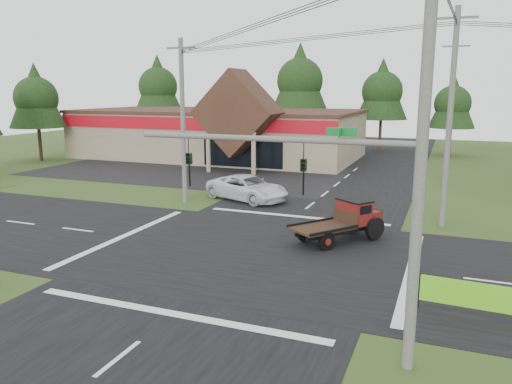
% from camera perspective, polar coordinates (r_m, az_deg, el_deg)
% --- Properties ---
extents(ground, '(120.00, 120.00, 0.00)m').
position_cam_1_polar(ground, '(23.10, -0.43, -6.88)').
color(ground, '#2E3E16').
rests_on(ground, ground).
extents(road_ns, '(12.00, 120.00, 0.02)m').
position_cam_1_polar(road_ns, '(23.09, -0.43, -6.86)').
color(road_ns, black).
rests_on(road_ns, ground).
extents(road_ew, '(120.00, 12.00, 0.02)m').
position_cam_1_polar(road_ew, '(23.09, -0.43, -6.85)').
color(road_ew, black).
rests_on(road_ew, ground).
extents(parking_apron, '(28.00, 14.00, 0.02)m').
position_cam_1_polar(parking_apron, '(45.73, -7.89, 2.28)').
color(parking_apron, black).
rests_on(parking_apron, ground).
extents(cvs_building, '(30.40, 18.20, 9.19)m').
position_cam_1_polar(cvs_building, '(55.50, -4.17, 6.86)').
color(cvs_building, gray).
rests_on(cvs_building, ground).
extents(traffic_signal_mast, '(8.12, 0.24, 7.00)m').
position_cam_1_polar(traffic_signal_mast, '(13.36, 10.81, -1.11)').
color(traffic_signal_mast, '#595651').
rests_on(traffic_signal_mast, ground).
extents(utility_pole_nr, '(2.00, 0.30, 11.00)m').
position_cam_1_polar(utility_pole_nr, '(12.96, 18.35, 3.57)').
color(utility_pole_nr, '#595651').
rests_on(utility_pole_nr, ground).
extents(utility_pole_nw, '(2.00, 0.30, 10.50)m').
position_cam_1_polar(utility_pole_nw, '(32.67, -8.36, 8.08)').
color(utility_pole_nw, '#595651').
rests_on(utility_pole_nw, ground).
extents(utility_pole_ne, '(2.00, 0.30, 11.50)m').
position_cam_1_polar(utility_pole_ne, '(28.37, 21.27, 7.93)').
color(utility_pole_ne, '#595651').
rests_on(utility_pole_ne, ground).
extents(utility_pole_n, '(2.00, 0.30, 11.20)m').
position_cam_1_polar(utility_pole_n, '(42.36, 21.43, 8.66)').
color(utility_pole_n, '#595651').
rests_on(utility_pole_n, ground).
extents(tree_row_a, '(6.72, 6.72, 12.12)m').
position_cam_1_polar(tree_row_a, '(71.39, -11.15, 11.95)').
color(tree_row_a, '#332316').
rests_on(tree_row_a, ground).
extents(tree_row_b, '(5.60, 5.60, 10.10)m').
position_cam_1_polar(tree_row_b, '(68.40, -2.96, 11.05)').
color(tree_row_b, '#332316').
rests_on(tree_row_b, ground).
extents(tree_row_c, '(7.28, 7.28, 13.13)m').
position_cam_1_polar(tree_row_c, '(63.98, 5.04, 12.79)').
color(tree_row_c, '#332316').
rests_on(tree_row_c, ground).
extents(tree_row_d, '(6.16, 6.16, 11.11)m').
position_cam_1_polar(tree_row_d, '(62.87, 14.23, 11.29)').
color(tree_row_d, '#332316').
rests_on(tree_row_d, ground).
extents(tree_row_e, '(5.04, 5.04, 9.09)m').
position_cam_1_polar(tree_row_e, '(60.35, 21.57, 9.57)').
color(tree_row_e, '#332316').
rests_on(tree_row_e, ground).
extents(tree_side_w, '(5.60, 5.60, 10.10)m').
position_cam_1_polar(tree_side_w, '(56.92, -23.85, 10.00)').
color(tree_side_w, '#332316').
rests_on(tree_side_w, ground).
extents(antique_flatbed_truck, '(4.40, 5.03, 2.04)m').
position_cam_1_polar(antique_flatbed_truck, '(24.71, 9.44, -3.33)').
color(antique_flatbed_truck, '#57150C').
rests_on(antique_flatbed_truck, ground).
extents(roadside_banner, '(3.70, 0.33, 1.26)m').
position_cam_1_polar(roadside_banner, '(18.04, 23.90, -11.20)').
color(roadside_banner, '#66C31A').
rests_on(roadside_banner, ground).
extents(white_pickup, '(6.51, 4.63, 1.65)m').
position_cam_1_polar(white_pickup, '(33.72, -1.00, 0.48)').
color(white_pickup, silver).
rests_on(white_pickup, ground).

